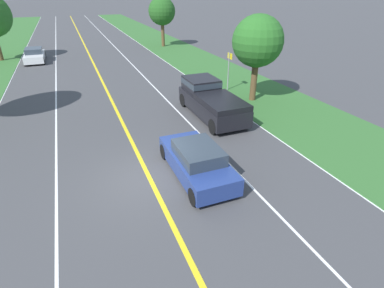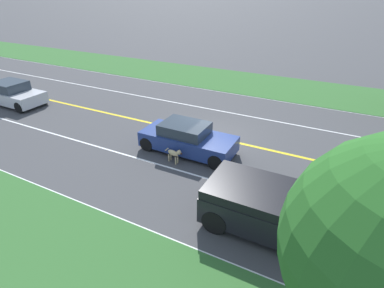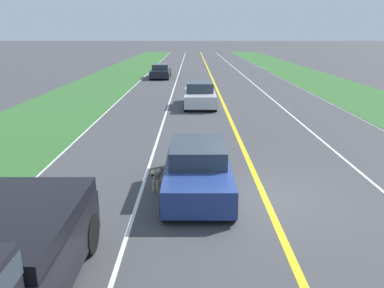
% 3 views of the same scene
% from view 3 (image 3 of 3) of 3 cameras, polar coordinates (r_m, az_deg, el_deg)
% --- Properties ---
extents(ground_plane, '(400.00, 400.00, 0.00)m').
position_cam_3_polar(ground_plane, '(10.72, 10.99, -7.94)').
color(ground_plane, '#424244').
extents(centre_divider_line, '(0.18, 160.00, 0.01)m').
position_cam_3_polar(centre_divider_line, '(10.72, 10.99, -7.92)').
color(centre_divider_line, yellow).
rests_on(centre_divider_line, ground).
extents(lane_edge_line_right, '(0.14, 160.00, 0.01)m').
position_cam_3_polar(lane_edge_line_right, '(11.64, -25.52, -7.30)').
color(lane_edge_line_right, white).
rests_on(lane_edge_line_right, ground).
extents(lane_dash_same_dir, '(0.10, 160.00, 0.01)m').
position_cam_3_polar(lane_dash_same_dir, '(10.63, -8.05, -7.99)').
color(lane_dash_same_dir, white).
rests_on(lane_dash_same_dir, ground).
extents(ego_car, '(1.85, 4.37, 1.38)m').
position_cam_3_polar(ego_car, '(10.76, 0.85, -3.78)').
color(ego_car, navy).
rests_on(ego_car, ground).
extents(dog, '(0.35, 1.01, 0.74)m').
position_cam_3_polar(dog, '(10.88, -5.40, -4.68)').
color(dog, '#D1B784').
rests_on(dog, ground).
extents(car_trailing_near, '(1.92, 4.22, 1.47)m').
position_cam_3_polar(car_trailing_near, '(23.36, 1.19, 7.46)').
color(car_trailing_near, silver).
rests_on(car_trailing_near, ground).
extents(car_trailing_mid, '(1.87, 4.41, 1.36)m').
position_cam_3_polar(car_trailing_mid, '(38.40, -4.80, 10.96)').
color(car_trailing_mid, black).
rests_on(car_trailing_mid, ground).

